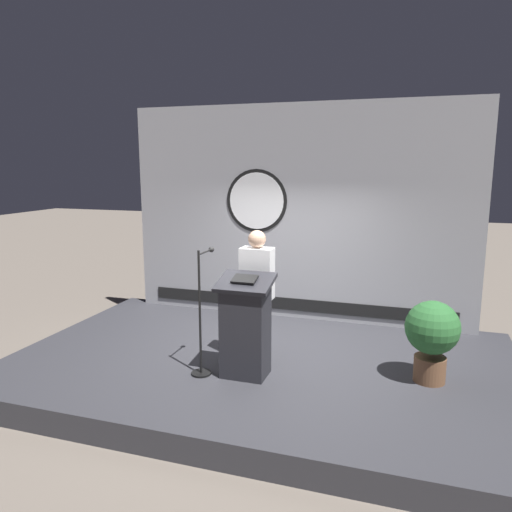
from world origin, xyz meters
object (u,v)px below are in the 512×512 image
object	(u,v)px
podium	(245,327)
microphone_stand	(202,331)
speaker_person	(257,295)
potted_plant	(432,334)

from	to	relation	value
podium	microphone_stand	size ratio (longest dim) A/B	0.81
speaker_person	potted_plant	bearing A→B (deg)	0.37
microphone_stand	speaker_person	bearing A→B (deg)	49.30
potted_plant	podium	bearing A→B (deg)	-166.64
speaker_person	microphone_stand	xyz separation A→B (m)	(-0.50, -0.58, -0.33)
podium	speaker_person	bearing A→B (deg)	91.56
microphone_stand	potted_plant	xyz separation A→B (m)	(2.59, 0.59, 0.05)
podium	microphone_stand	world-z (taller)	microphone_stand
speaker_person	microphone_stand	world-z (taller)	speaker_person
podium	microphone_stand	bearing A→B (deg)	-169.00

